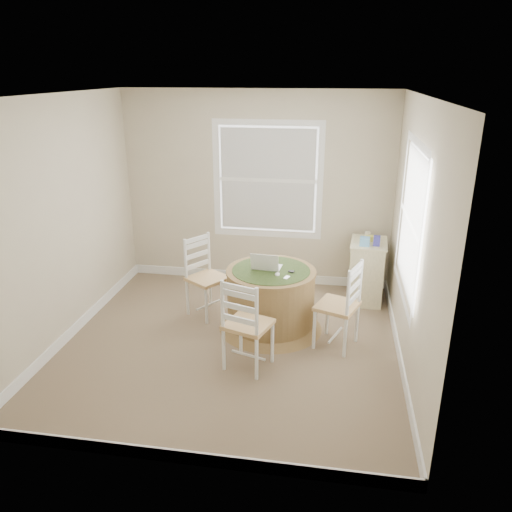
# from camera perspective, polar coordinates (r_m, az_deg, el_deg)

# --- Properties ---
(room) EXTENTS (3.64, 3.64, 2.64)m
(room) POSITION_cam_1_polar(r_m,az_deg,el_deg) (5.14, -1.00, 3.36)
(room) COLOR #837053
(room) RESTS_ON ground
(round_table) EXTENTS (1.19, 1.19, 0.72)m
(round_table) POSITION_cam_1_polar(r_m,az_deg,el_deg) (5.69, 1.70, -4.66)
(round_table) COLOR olive
(round_table) RESTS_ON ground
(chair_left) EXTENTS (0.57, 0.57, 0.95)m
(chair_left) POSITION_cam_1_polar(r_m,az_deg,el_deg) (6.00, -5.56, -2.53)
(chair_left) COLOR white
(chair_left) RESTS_ON ground
(chair_near) EXTENTS (0.52, 0.51, 0.95)m
(chair_near) POSITION_cam_1_polar(r_m,az_deg,el_deg) (4.94, -0.90, -7.76)
(chair_near) COLOR white
(chair_near) RESTS_ON ground
(chair_right) EXTENTS (0.52, 0.53, 0.95)m
(chair_right) POSITION_cam_1_polar(r_m,az_deg,el_deg) (5.37, 9.26, -5.60)
(chair_right) COLOR white
(chair_right) RESTS_ON ground
(laptop) EXTENTS (0.33, 0.30, 0.22)m
(laptop) POSITION_cam_1_polar(r_m,az_deg,el_deg) (5.59, 1.21, -1.16)
(laptop) COLOR white
(laptop) RESTS_ON round_table
(mouse) EXTENTS (0.08, 0.10, 0.03)m
(mouse) POSITION_cam_1_polar(r_m,az_deg,el_deg) (5.43, 2.45, -2.10)
(mouse) COLOR white
(mouse) RESTS_ON round_table
(phone) EXTENTS (0.07, 0.10, 0.02)m
(phone) POSITION_cam_1_polar(r_m,az_deg,el_deg) (5.37, 3.53, -2.51)
(phone) COLOR #B7BABF
(phone) RESTS_ON round_table
(keys) EXTENTS (0.07, 0.07, 0.02)m
(keys) POSITION_cam_1_polar(r_m,az_deg,el_deg) (5.51, 4.07, -1.84)
(keys) COLOR black
(keys) RESTS_ON round_table
(corner_chest) EXTENTS (0.48, 0.63, 0.79)m
(corner_chest) POSITION_cam_1_polar(r_m,az_deg,el_deg) (6.54, 12.52, -1.69)
(corner_chest) COLOR #F9ECBA
(corner_chest) RESTS_ON ground
(tissue_box) EXTENTS (0.13, 0.13, 0.10)m
(tissue_box) POSITION_cam_1_polar(r_m,az_deg,el_deg) (6.24, 12.30, 1.62)
(tissue_box) COLOR #63A8E2
(tissue_box) RESTS_ON corner_chest
(box_yellow) EXTENTS (0.16, 0.11, 0.06)m
(box_yellow) POSITION_cam_1_polar(r_m,az_deg,el_deg) (6.45, 13.06, 1.99)
(box_yellow) COLOR #CAC747
(box_yellow) RESTS_ON corner_chest
(box_blue) EXTENTS (0.09, 0.09, 0.12)m
(box_blue) POSITION_cam_1_polar(r_m,az_deg,el_deg) (6.27, 13.66, 1.68)
(box_blue) COLOR #3B38AA
(box_blue) RESTS_ON corner_chest
(cup_cream) EXTENTS (0.07, 0.07, 0.09)m
(cup_cream) POSITION_cam_1_polar(r_m,az_deg,el_deg) (6.50, 12.62, 2.33)
(cup_cream) COLOR beige
(cup_cream) RESTS_ON corner_chest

